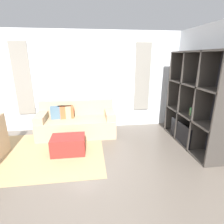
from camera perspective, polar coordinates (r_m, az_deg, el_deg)
The scene contains 7 objects.
ground_plane at distance 2.94m, azimuth -8.40°, elevation -26.11°, with size 16.00×16.00×0.00m, color #665B51.
wall_back at distance 5.00m, azimuth -8.76°, elevation 9.75°, with size 6.50×0.11×2.70m.
wall_right at distance 4.42m, azimuth 28.55°, elevation 6.71°, with size 0.07×4.00×2.70m, color silver.
area_rug at distance 4.23m, azimuth -22.28°, elevation -12.33°, with size 2.73×2.03×0.01m, color tan.
shelving_unit at distance 4.37m, azimuth 25.52°, elevation 2.69°, with size 0.43×1.87×2.15m.
couch_main at distance 4.81m, azimuth -11.49°, elevation -3.39°, with size 2.00×0.87×0.88m.
ottoman at distance 3.97m, azimuth -14.07°, elevation -10.38°, with size 0.71×0.47×0.39m.
Camera 1 is at (0.11, -2.13, 2.03)m, focal length 28.00 mm.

